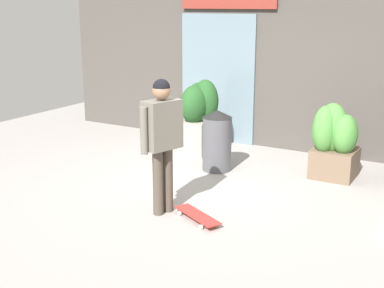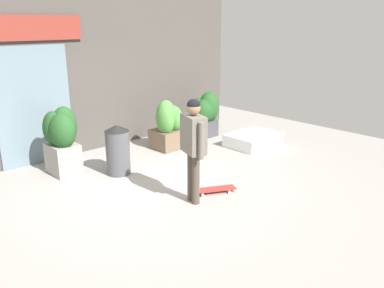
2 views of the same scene
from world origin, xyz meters
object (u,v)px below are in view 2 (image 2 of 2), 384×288
(planter_box_left, at_px, (204,114))
(skateboarder, at_px, (193,140))
(planter_box_right, at_px, (168,125))
(skateboard, at_px, (214,189))
(trash_bin, at_px, (118,150))
(planter_box_mid, at_px, (61,137))

(planter_box_left, bearing_deg, skateboarder, -137.20)
(planter_box_left, height_order, planter_box_right, planter_box_right)
(skateboard, bearing_deg, planter_box_right, 95.26)
(planter_box_left, bearing_deg, planter_box_right, -171.85)
(skateboarder, distance_m, planter_box_left, 3.92)
(trash_bin, bearing_deg, planter_box_left, 13.64)
(planter_box_right, relative_size, planter_box_mid, 0.88)
(planter_box_left, bearing_deg, skateboard, -131.75)
(skateboarder, distance_m, skateboard, 1.11)
(planter_box_mid, relative_size, trash_bin, 1.34)
(skateboard, distance_m, planter_box_left, 3.58)
(skateboarder, bearing_deg, planter_box_right, 76.61)
(planter_box_left, xyz_separation_m, planter_box_right, (-1.38, -0.20, -0.01))
(skateboard, bearing_deg, planter_box_mid, 146.16)
(skateboarder, relative_size, trash_bin, 1.76)
(skateboard, height_order, planter_box_mid, planter_box_mid)
(skateboarder, distance_m, planter_box_mid, 2.85)
(skateboard, bearing_deg, planter_box_left, 75.38)
(skateboard, height_order, trash_bin, trash_bin)
(trash_bin, bearing_deg, skateboard, -69.38)
(planter_box_right, xyz_separation_m, planter_box_mid, (-2.46, 0.21, 0.14))
(skateboarder, height_order, trash_bin, skateboarder)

